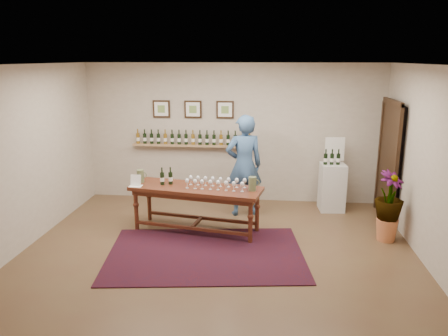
# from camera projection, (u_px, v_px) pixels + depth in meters

# --- Properties ---
(ground) EXTENTS (6.00, 6.00, 0.00)m
(ground) POSITION_uv_depth(u_px,v_px,m) (219.00, 249.00, 6.79)
(ground) COLOR brown
(ground) RESTS_ON ground
(room_shell) EXTENTS (6.00, 6.00, 6.00)m
(room_shell) POSITION_uv_depth(u_px,v_px,m) (343.00, 156.00, 8.10)
(room_shell) COLOR beige
(room_shell) RESTS_ON ground
(rug) EXTENTS (3.15, 2.30, 0.02)m
(rug) POSITION_uv_depth(u_px,v_px,m) (206.00, 254.00, 6.60)
(rug) COLOR #4C0E0D
(rug) RESTS_ON ground
(tasting_table) EXTENTS (2.30, 1.10, 0.78)m
(tasting_table) POSITION_uv_depth(u_px,v_px,m) (196.00, 194.00, 7.35)
(tasting_table) COLOR #4C2513
(tasting_table) RESTS_ON ground
(table_glasses) EXTENTS (1.26, 0.41, 0.17)m
(table_glasses) POSITION_uv_depth(u_px,v_px,m) (216.00, 183.00, 7.25)
(table_glasses) COLOR white
(table_glasses) RESTS_ON tasting_table
(table_bottles) EXTENTS (0.31, 0.23, 0.30)m
(table_bottles) POSITION_uv_depth(u_px,v_px,m) (166.00, 176.00, 7.45)
(table_bottles) COLOR black
(table_bottles) RESTS_ON tasting_table
(pitcher_left) EXTENTS (0.18, 0.18, 0.22)m
(pitcher_left) POSITION_uv_depth(u_px,v_px,m) (140.00, 176.00, 7.57)
(pitcher_left) COLOR #5B653F
(pitcher_left) RESTS_ON tasting_table
(pitcher_right) EXTENTS (0.18, 0.18, 0.23)m
(pitcher_right) POSITION_uv_depth(u_px,v_px,m) (252.00, 184.00, 7.10)
(pitcher_right) COLOR #5B653F
(pitcher_right) RESTS_ON tasting_table
(menu_card) EXTENTS (0.22, 0.16, 0.19)m
(menu_card) POSITION_uv_depth(u_px,v_px,m) (136.00, 180.00, 7.36)
(menu_card) COLOR white
(menu_card) RESTS_ON tasting_table
(display_pedestal) EXTENTS (0.49, 0.49, 0.92)m
(display_pedestal) POSITION_uv_depth(u_px,v_px,m) (332.00, 187.00, 8.44)
(display_pedestal) COLOR silver
(display_pedestal) RESTS_ON ground
(pedestal_bottles) EXTENTS (0.32, 0.11, 0.31)m
(pedestal_bottles) POSITION_uv_depth(u_px,v_px,m) (332.00, 157.00, 8.27)
(pedestal_bottles) COLOR black
(pedestal_bottles) RESTS_ON display_pedestal
(info_sign) EXTENTS (0.37, 0.05, 0.51)m
(info_sign) POSITION_uv_depth(u_px,v_px,m) (335.00, 149.00, 8.42)
(info_sign) COLOR white
(info_sign) RESTS_ON display_pedestal
(potted_plant) EXTENTS (0.75, 0.75, 1.00)m
(potted_plant) POSITION_uv_depth(u_px,v_px,m) (389.00, 206.00, 6.98)
(potted_plant) COLOR #CA7143
(potted_plant) RESTS_ON ground
(person) EXTENTS (0.79, 0.64, 1.90)m
(person) POSITION_uv_depth(u_px,v_px,m) (244.00, 166.00, 8.08)
(person) COLOR #375884
(person) RESTS_ON ground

